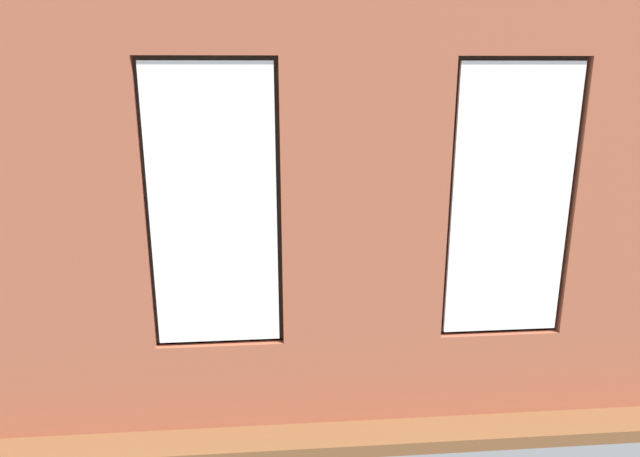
% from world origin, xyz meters
% --- Properties ---
extents(ground_plane, '(6.97, 5.41, 0.10)m').
position_xyz_m(ground_plane, '(0.00, 0.00, -0.05)').
color(ground_plane, brown).
extents(brick_wall_with_windows, '(6.37, 0.30, 3.04)m').
position_xyz_m(brick_wall_with_windows, '(0.00, 2.32, 1.49)').
color(brick_wall_with_windows, '#9E5138').
rests_on(brick_wall_with_windows, ground_plane).
extents(white_wall_right, '(0.10, 4.41, 3.04)m').
position_xyz_m(white_wall_right, '(3.13, 0.20, 1.52)').
color(white_wall_right, silver).
rests_on(white_wall_right, ground_plane).
extents(couch_by_window, '(1.97, 0.87, 0.80)m').
position_xyz_m(couch_by_window, '(0.32, 1.68, 0.33)').
color(couch_by_window, black).
rests_on(couch_by_window, ground_plane).
extents(couch_left, '(1.03, 2.15, 0.80)m').
position_xyz_m(couch_left, '(-2.48, 0.76, 0.33)').
color(couch_left, black).
rests_on(couch_left, ground_plane).
extents(coffee_table, '(1.21, 0.90, 0.43)m').
position_xyz_m(coffee_table, '(0.48, 0.24, 0.38)').
color(coffee_table, '#A87547').
rests_on(coffee_table, ground_plane).
extents(cup_ceramic, '(0.09, 0.09, 0.10)m').
position_xyz_m(cup_ceramic, '(0.15, 0.08, 0.48)').
color(cup_ceramic, silver).
rests_on(cup_ceramic, coffee_table).
extents(candle_jar, '(0.08, 0.08, 0.11)m').
position_xyz_m(candle_jar, '(0.84, 0.37, 0.49)').
color(candle_jar, '#B7333D').
rests_on(candle_jar, coffee_table).
extents(table_plant_small, '(0.15, 0.15, 0.25)m').
position_xyz_m(table_plant_small, '(0.48, 0.24, 0.56)').
color(table_plant_small, beige).
rests_on(table_plant_small, coffee_table).
extents(remote_black, '(0.17, 0.14, 0.02)m').
position_xyz_m(remote_black, '(0.63, 0.13, 0.44)').
color(remote_black, black).
rests_on(remote_black, coffee_table).
extents(remote_gray, '(0.17, 0.12, 0.02)m').
position_xyz_m(remote_gray, '(0.39, 0.37, 0.44)').
color(remote_gray, '#59595B').
rests_on(remote_gray, coffee_table).
extents(media_console, '(0.98, 0.42, 0.46)m').
position_xyz_m(media_console, '(2.83, 0.56, 0.23)').
color(media_console, black).
rests_on(media_console, ground_plane).
extents(tv_flatscreen, '(0.91, 0.20, 0.66)m').
position_xyz_m(tv_flatscreen, '(2.83, 0.56, 0.79)').
color(tv_flatscreen, black).
rests_on(tv_flatscreen, media_console).
extents(papasan_chair, '(1.14, 1.14, 0.71)m').
position_xyz_m(papasan_chair, '(1.04, -1.58, 0.45)').
color(papasan_chair, olive).
rests_on(papasan_chair, ground_plane).
extents(potted_plant_corner_near_left, '(0.67, 0.67, 1.02)m').
position_xyz_m(potted_plant_corner_near_left, '(-2.63, -1.71, 0.67)').
color(potted_plant_corner_near_left, '#9E5638').
rests_on(potted_plant_corner_near_left, ground_plane).
extents(potted_plant_near_tv, '(0.93, 0.96, 1.44)m').
position_xyz_m(potted_plant_near_tv, '(2.29, 1.50, 0.85)').
color(potted_plant_near_tv, beige).
rests_on(potted_plant_near_tv, ground_plane).
extents(potted_plant_mid_room_small, '(0.24, 0.24, 0.41)m').
position_xyz_m(potted_plant_mid_room_small, '(-0.75, -0.46, 0.27)').
color(potted_plant_mid_room_small, beige).
rests_on(potted_plant_mid_room_small, ground_plane).
extents(potted_plant_foreground_right, '(0.82, 0.86, 1.33)m').
position_xyz_m(potted_plant_foreground_right, '(2.53, -1.65, 0.82)').
color(potted_plant_foreground_right, gray).
rests_on(potted_plant_foreground_right, ground_plane).
extents(potted_plant_between_couches, '(1.01, 0.89, 1.35)m').
position_xyz_m(potted_plant_between_couches, '(-1.12, 1.63, 0.80)').
color(potted_plant_between_couches, brown).
rests_on(potted_plant_between_couches, ground_plane).
extents(potted_plant_by_left_couch, '(0.36, 0.36, 0.54)m').
position_xyz_m(potted_plant_by_left_couch, '(-2.08, -0.74, 0.36)').
color(potted_plant_by_left_couch, '#9E5638').
rests_on(potted_plant_by_left_couch, ground_plane).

